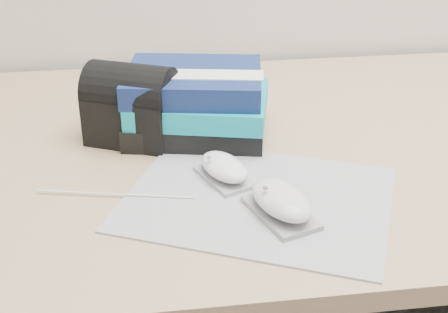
{
  "coord_description": "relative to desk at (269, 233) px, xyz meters",
  "views": [
    {
      "loc": [
        -0.23,
        0.66,
        1.19
      ],
      "look_at": [
        -0.12,
        1.45,
        0.77
      ],
      "focal_mm": 50.0,
      "sensor_mm": 36.0,
      "label": 1
    }
  ],
  "objects": [
    {
      "name": "book_stack",
      "position": [
        -0.14,
        -0.02,
        0.29
      ],
      "size": [
        0.26,
        0.23,
        0.11
      ],
      "color": "black",
      "rests_on": "desk"
    },
    {
      "name": "mouse_front",
      "position": [
        -0.05,
        -0.3,
        0.26
      ],
      "size": [
        0.1,
        0.13,
        0.05
      ],
      "color": "gray",
      "rests_on": "mousepad"
    },
    {
      "name": "desk",
      "position": [
        0.0,
        0.0,
        0.0
      ],
      "size": [
        1.6,
        0.8,
        0.73
      ],
      "color": "tan",
      "rests_on": "ground"
    },
    {
      "name": "pouch",
      "position": [
        -0.25,
        -0.03,
        0.3
      ],
      "size": [
        0.17,
        0.15,
        0.13
      ],
      "color": "black",
      "rests_on": "desk"
    },
    {
      "name": "usb_cable",
      "position": [
        -0.27,
        -0.22,
        0.24
      ],
      "size": [
        0.22,
        0.05,
        0.0
      ],
      "primitive_type": "cylinder",
      "rotation": [
        0.0,
        1.57,
        -0.22
      ],
      "color": "white",
      "rests_on": "mousepad"
    },
    {
      "name": "mouse_rear",
      "position": [
        -0.12,
        -0.19,
        0.26
      ],
      "size": [
        0.09,
        0.11,
        0.04
      ],
      "color": "#A0A0A3",
      "rests_on": "mousepad"
    },
    {
      "name": "mousepad",
      "position": [
        -0.08,
        -0.25,
        0.24
      ],
      "size": [
        0.45,
        0.41,
        0.0
      ],
      "primitive_type": "cube",
      "rotation": [
        0.0,
        0.0,
        -0.43
      ],
      "color": "gray",
      "rests_on": "desk"
    }
  ]
}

